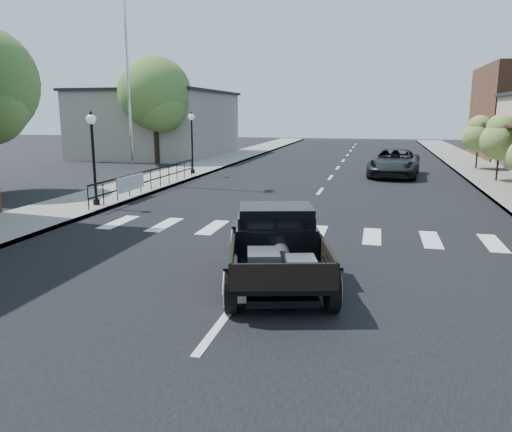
# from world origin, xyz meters

# --- Properties ---
(ground) EXTENTS (120.00, 120.00, 0.00)m
(ground) POSITION_xyz_m (0.00, 0.00, 0.00)
(ground) COLOR black
(ground) RESTS_ON ground
(road) EXTENTS (14.00, 80.00, 0.02)m
(road) POSITION_xyz_m (0.00, 15.00, 0.01)
(road) COLOR black
(road) RESTS_ON ground
(road_markings) EXTENTS (12.00, 60.00, 0.06)m
(road_markings) POSITION_xyz_m (0.00, 10.00, 0.00)
(road_markings) COLOR silver
(road_markings) RESTS_ON ground
(sidewalk_left) EXTENTS (3.00, 80.00, 0.15)m
(sidewalk_left) POSITION_xyz_m (-8.50, 15.00, 0.07)
(sidewalk_left) COLOR gray
(sidewalk_left) RESTS_ON ground
(sidewalk_right) EXTENTS (3.00, 80.00, 0.15)m
(sidewalk_right) POSITION_xyz_m (8.50, 15.00, 0.07)
(sidewalk_right) COLOR gray
(sidewalk_right) RESTS_ON ground
(low_building_left) EXTENTS (10.00, 12.00, 5.00)m
(low_building_left) POSITION_xyz_m (-15.00, 28.00, 2.50)
(low_building_left) COLOR #A29888
(low_building_left) RESTS_ON ground
(railing) EXTENTS (0.08, 10.00, 1.00)m
(railing) POSITION_xyz_m (-7.30, 10.00, 0.65)
(railing) COLOR black
(railing) RESTS_ON sidewalk_left
(banner) EXTENTS (0.04, 2.20, 0.60)m
(banner) POSITION_xyz_m (-7.22, 8.00, 0.45)
(banner) COLOR silver
(banner) RESTS_ON sidewalk_left
(lamp_post_b) EXTENTS (0.36, 0.36, 3.41)m
(lamp_post_b) POSITION_xyz_m (-7.60, 6.00, 1.86)
(lamp_post_b) COLOR black
(lamp_post_b) RESTS_ON sidewalk_left
(lamp_post_c) EXTENTS (0.36, 0.36, 3.41)m
(lamp_post_c) POSITION_xyz_m (-7.60, 16.00, 1.86)
(lamp_post_c) COLOR black
(lamp_post_c) RESTS_ON sidewalk_left
(flagpole) EXTENTS (0.12, 0.12, 11.04)m
(flagpole) POSITION_xyz_m (-9.20, 12.00, 5.67)
(flagpole) COLOR silver
(flagpole) RESTS_ON sidewalk_left
(big_tree_far) EXTENTS (4.95, 4.95, 7.27)m
(big_tree_far) POSITION_xyz_m (-12.50, 22.00, 3.64)
(big_tree_far) COLOR #4F7231
(big_tree_far) RESTS_ON ground
(small_tree_d) EXTENTS (1.90, 1.90, 3.16)m
(small_tree_d) POSITION_xyz_m (8.30, 16.81, 1.73)
(small_tree_d) COLOR olive
(small_tree_d) RESTS_ON sidewalk_right
(small_tree_e) EXTENTS (1.84, 1.84, 3.07)m
(small_tree_e) POSITION_xyz_m (8.30, 22.37, 1.69)
(small_tree_e) COLOR olive
(small_tree_e) RESTS_ON sidewalk_right
(hotrod_pickup) EXTENTS (3.32, 5.10, 1.63)m
(hotrod_pickup) POSITION_xyz_m (0.48, -0.41, 0.81)
(hotrod_pickup) COLOR black
(hotrod_pickup) RESTS_ON ground
(second_car) EXTENTS (3.10, 5.73, 1.53)m
(second_car) POSITION_xyz_m (3.37, 18.38, 0.76)
(second_car) COLOR black
(second_car) RESTS_ON ground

